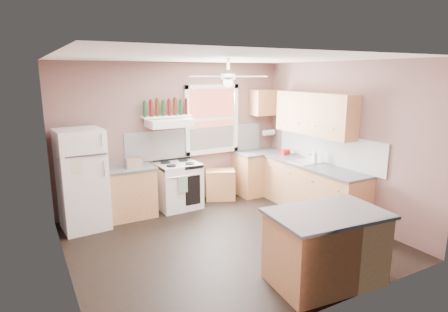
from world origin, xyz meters
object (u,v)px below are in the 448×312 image
cart (220,185)px  island (325,249)px  stove (178,186)px  refrigerator (82,180)px  toaster (133,162)px

cart → island: size_ratio=0.44×
stove → cart: stove is taller
refrigerator → island: (2.27, -3.14, -0.39)m
toaster → stove: bearing=-3.6°
refrigerator → toaster: refrigerator is taller
toaster → island: (1.41, -3.22, -0.56)m
stove → cart: 0.94m
refrigerator → stove: 1.76m
toaster → stove: size_ratio=0.33×
refrigerator → stove: (1.71, 0.14, -0.39)m
refrigerator → cart: bearing=-0.1°
toaster → stove: (0.85, 0.05, -0.56)m
toaster → stove: 1.02m
cart → island: (-0.37, -3.33, 0.14)m
refrigerator → toaster: 0.88m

